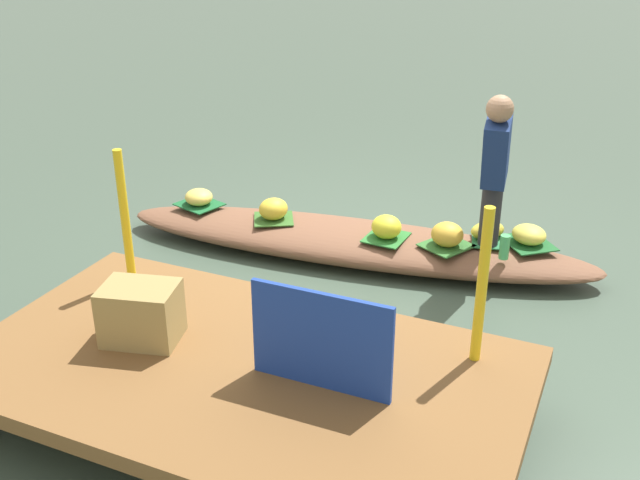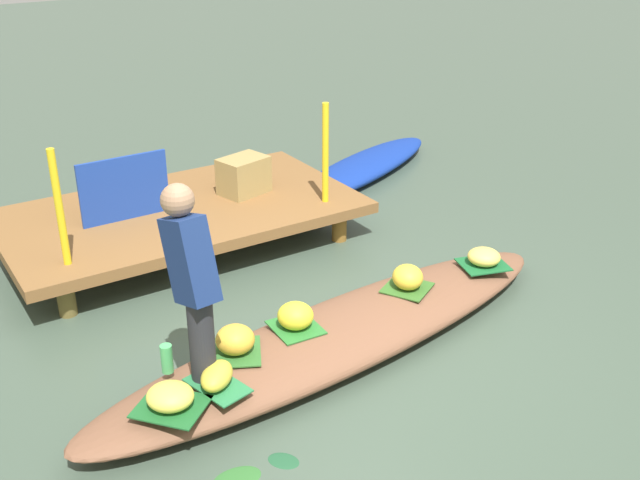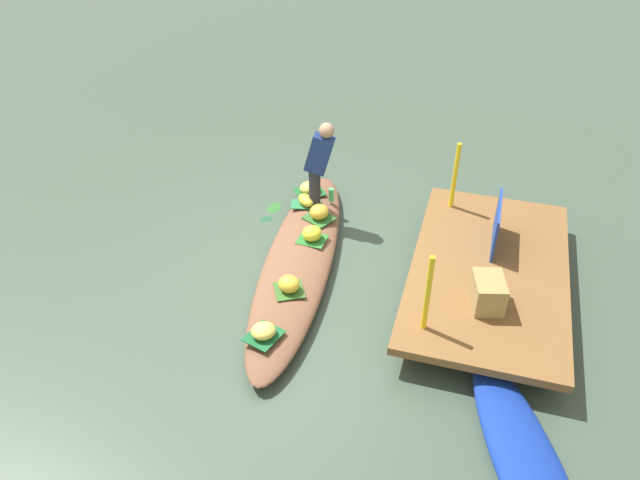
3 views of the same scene
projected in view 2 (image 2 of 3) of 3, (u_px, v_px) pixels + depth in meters
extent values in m
plane|color=#3E5041|center=(340.00, 350.00, 5.48)|extent=(40.00, 40.00, 0.00)
cube|color=brown|center=(181.00, 212.00, 6.98)|extent=(3.20, 1.80, 0.10)
cylinder|color=brown|center=(66.00, 299.00, 5.88)|extent=(0.14, 0.14, 0.27)
cylinder|color=brown|center=(339.00, 227.00, 7.14)|extent=(0.14, 0.14, 0.27)
cylinder|color=brown|center=(22.00, 234.00, 6.98)|extent=(0.14, 0.14, 0.27)
cylinder|color=brown|center=(265.00, 181.00, 8.24)|extent=(0.14, 0.14, 0.27)
ellipsoid|color=brown|center=(341.00, 335.00, 5.43)|extent=(4.16, 1.29, 0.26)
ellipsoid|color=navy|center=(361.00, 168.00, 8.71)|extent=(2.74, 1.60, 0.21)
cube|color=#2D6429|center=(236.00, 352.00, 4.99)|extent=(0.45, 0.47, 0.01)
ellipsoid|color=gold|center=(235.00, 339.00, 4.95)|extent=(0.34, 0.34, 0.19)
cube|color=#28702C|center=(296.00, 327.00, 5.27)|extent=(0.33, 0.37, 0.01)
ellipsoid|color=yellow|center=(295.00, 316.00, 5.23)|extent=(0.35, 0.35, 0.19)
cube|color=#1C5B28|center=(171.00, 407.00, 4.47)|extent=(0.51, 0.52, 0.01)
ellipsoid|color=#E9D74E|center=(170.00, 396.00, 4.44)|extent=(0.38, 0.38, 0.15)
cube|color=#336324|center=(407.00, 288.00, 5.79)|extent=(0.45, 0.45, 0.01)
ellipsoid|color=yellow|center=(408.00, 277.00, 5.75)|extent=(0.32, 0.33, 0.19)
cube|color=#185B2C|center=(483.00, 264.00, 6.15)|extent=(0.45, 0.42, 0.01)
ellipsoid|color=#ECCE56|center=(484.00, 257.00, 6.12)|extent=(0.36, 0.36, 0.14)
cube|color=#277341|center=(217.00, 385.00, 4.66)|extent=(0.33, 0.45, 0.01)
ellipsoid|color=gold|center=(217.00, 376.00, 4.63)|extent=(0.33, 0.34, 0.14)
cylinder|color=#28282D|center=(202.00, 341.00, 4.62)|extent=(0.16, 0.16, 0.55)
cube|color=navy|center=(190.00, 260.00, 4.44)|extent=(0.22, 0.42, 0.57)
sphere|color=#9E7556|center=(177.00, 200.00, 4.36)|extent=(0.20, 0.20, 0.20)
cylinder|color=#4CB765|center=(167.00, 359.00, 4.76)|extent=(0.08, 0.08, 0.19)
cube|color=#1B3B99|center=(124.00, 188.00, 6.59)|extent=(0.80, 0.04, 0.57)
cylinder|color=yellow|center=(59.00, 208.00, 5.72)|extent=(0.06, 0.06, 0.94)
cylinder|color=yellow|center=(325.00, 153.00, 6.89)|extent=(0.06, 0.06, 0.94)
cube|color=#9B824A|center=(244.00, 175.00, 7.21)|extent=(0.51, 0.42, 0.35)
ellipsoid|color=#2D662B|center=(237.00, 478.00, 4.29)|extent=(0.30, 0.21, 0.01)
ellipsoid|color=#1F5030|center=(284.00, 460.00, 4.42)|extent=(0.22, 0.24, 0.01)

